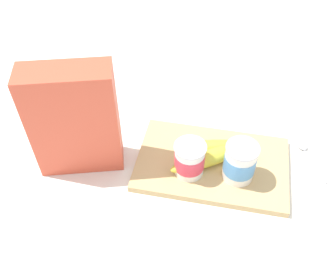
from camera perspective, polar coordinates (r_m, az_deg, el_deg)
The scene contains 7 objects.
ground_plane at distance 0.88m, azimuth 6.54°, elevation -3.89°, with size 2.40×2.40×0.00m, color white.
cutting_board at distance 0.88m, azimuth 6.58°, elevation -3.56°, with size 0.34×0.21×0.02m, color tan.
cereal_box at distance 0.82m, azimuth -13.80°, elevation 2.80°, with size 0.18×0.07×0.26m, color #D85138.
yogurt_cup_front at distance 0.82m, azimuth 10.68°, elevation -3.28°, with size 0.07×0.07×0.09m.
yogurt_cup_back at distance 0.82m, azimuth 3.23°, elevation -2.91°, with size 0.07×0.07×0.08m.
banana_bunch at distance 0.86m, azimuth 6.45°, elevation -1.96°, with size 0.18×0.14×0.04m.
spoon at distance 0.95m, azimuth 20.07°, elevation -1.84°, with size 0.07×0.13×0.01m.
Camera 1 is at (-0.01, 0.56, 0.68)m, focal length 40.83 mm.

